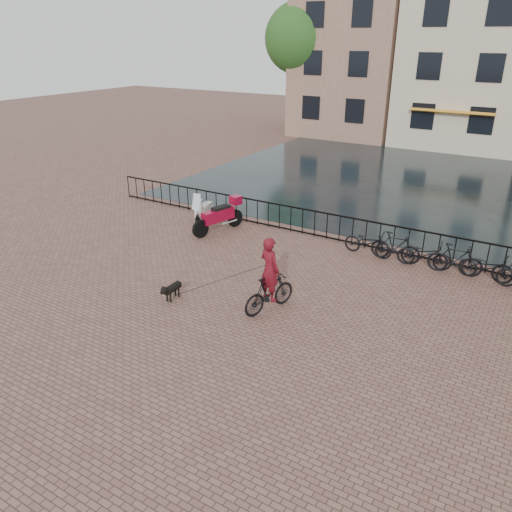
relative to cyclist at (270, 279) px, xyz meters
The scene contains 15 objects.
ground 2.68m from the cyclist, 108.97° to the right, with size 100.00×100.00×0.00m, color brown.
canal_water 14.99m from the cyclist, 93.12° to the left, with size 20.00×20.00×0.00m, color black.
railing 5.71m from the cyclist, 98.22° to the left, with size 20.00×0.05×1.02m.
canal_house_left 29.37m from the cyclist, 106.74° to the left, with size 7.50×9.00×12.80m.
canal_house_mid 28.07m from the cyclist, 90.65° to the left, with size 8.00×9.50×11.80m.
tree_far_left 27.92m from the cyclist, 115.62° to the left, with size 5.04×5.04×9.27m.
cyclist is the anchor object (origin of this frame).
dog 2.89m from the cyclist, 161.35° to the right, with size 0.29×0.84×0.56m.
motorcycle 6.26m from the cyclist, 138.29° to the left, with size 1.08×2.32×1.61m.
scooter 7.77m from the cyclist, 140.10° to the left, with size 0.72×1.47×1.31m.
parked_bike_0 5.15m from the cyclist, 78.91° to the left, with size 0.60×1.72×0.90m, color black.
parked_bike_1 5.41m from the cyclist, 68.96° to the left, with size 0.47×1.66×1.00m, color black.
parked_bike_2 5.82m from the cyclist, 60.17° to the left, with size 0.60×1.72×0.90m, color black.
parked_bike_3 6.35m from the cyclist, 52.69° to the left, with size 0.47×1.66×1.00m, color black.
parked_bike_4 6.96m from the cyclist, 46.44° to the left, with size 0.60×1.72×0.90m, color black.
Camera 1 is at (6.75, -8.03, 6.94)m, focal length 35.00 mm.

